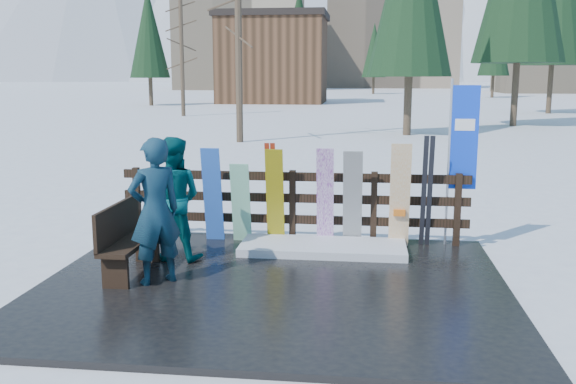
# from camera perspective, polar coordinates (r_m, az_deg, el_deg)

# --- Properties ---
(ground) EXTENTS (700.00, 700.00, 0.00)m
(ground) POSITION_cam_1_polar(r_m,az_deg,el_deg) (8.40, -1.34, -8.62)
(ground) COLOR white
(ground) RESTS_ON ground
(deck) EXTENTS (6.00, 5.00, 0.08)m
(deck) POSITION_cam_1_polar(r_m,az_deg,el_deg) (8.39, -1.34, -8.37)
(deck) COLOR black
(deck) RESTS_ON ground
(fence) EXTENTS (5.60, 0.10, 1.15)m
(fence) POSITION_cam_1_polar(r_m,az_deg,el_deg) (10.32, 0.41, -0.77)
(fence) COLOR black
(fence) RESTS_ON deck
(snow_patch) EXTENTS (2.51, 1.00, 0.12)m
(snow_patch) POSITION_cam_1_polar(r_m,az_deg,el_deg) (9.83, 3.13, -4.94)
(snow_patch) COLOR white
(snow_patch) RESTS_ON deck
(bench) EXTENTS (0.40, 1.50, 0.97)m
(bench) POSITION_cam_1_polar(r_m,az_deg,el_deg) (8.89, -14.19, -3.88)
(bench) COLOR black
(bench) RESTS_ON deck
(snowboard_0) EXTENTS (0.30, 0.31, 1.53)m
(snowboard_0) POSITION_cam_1_polar(r_m,az_deg,el_deg) (10.31, -6.71, -0.25)
(snowboard_0) COLOR blue
(snowboard_0) RESTS_ON deck
(snowboard_1) EXTENTS (0.30, 0.28, 1.29)m
(snowboard_1) POSITION_cam_1_polar(r_m,az_deg,el_deg) (10.23, -4.21, -0.97)
(snowboard_1) COLOR white
(snowboard_1) RESTS_ON deck
(snowboard_2) EXTENTS (0.28, 0.30, 1.53)m
(snowboard_2) POSITION_cam_1_polar(r_m,az_deg,el_deg) (10.12, -1.17, -0.39)
(snowboard_2) COLOR #FFE007
(snowboard_2) RESTS_ON deck
(snowboard_3) EXTENTS (0.26, 0.32, 1.55)m
(snowboard_3) POSITION_cam_1_polar(r_m,az_deg,el_deg) (10.03, 3.32, -0.42)
(snowboard_3) COLOR white
(snowboard_3) RESTS_ON deck
(snowboard_4) EXTENTS (0.30, 0.38, 1.52)m
(snowboard_4) POSITION_cam_1_polar(r_m,az_deg,el_deg) (10.02, 5.76, -0.57)
(snowboard_4) COLOR black
(snowboard_4) RESTS_ON deck
(snowboard_5) EXTENTS (0.31, 0.24, 1.63)m
(snowboard_5) POSITION_cam_1_polar(r_m,az_deg,el_deg) (10.02, 9.92, -0.34)
(snowboard_5) COLOR white
(snowboard_5) RESTS_ON deck
(ski_pair_a) EXTENTS (0.16, 0.29, 1.62)m
(ski_pair_a) POSITION_cam_1_polar(r_m,az_deg,el_deg) (10.19, -1.51, -0.06)
(ski_pair_a) COLOR #9F2913
(ski_pair_a) RESTS_ON deck
(ski_pair_b) EXTENTS (0.17, 0.31, 1.76)m
(ski_pair_b) POSITION_cam_1_polar(r_m,az_deg,el_deg) (10.11, 12.24, 0.03)
(ski_pair_b) COLOR black
(ski_pair_b) RESTS_ON deck
(rental_flag) EXTENTS (0.45, 0.04, 2.60)m
(rental_flag) POSITION_cam_1_polar(r_m,az_deg,el_deg) (10.26, 15.08, 4.16)
(rental_flag) COLOR silver
(rental_flag) RESTS_ON deck
(person_front) EXTENTS (0.82, 0.79, 1.89)m
(person_front) POSITION_cam_1_polar(r_m,az_deg,el_deg) (8.34, -11.75, -1.68)
(person_front) COLOR #174655
(person_front) RESTS_ON deck
(person_back) EXTENTS (0.91, 0.72, 1.79)m
(person_back) POSITION_cam_1_polar(r_m,az_deg,el_deg) (9.39, -10.23, -0.58)
(person_back) COLOR #064E54
(person_back) RESTS_ON deck
(resort_buildings) EXTENTS (73.00, 87.60, 22.60)m
(resort_buildings) POSITION_cam_1_polar(r_m,az_deg,el_deg) (123.47, 7.10, 13.62)
(resort_buildings) COLOR tan
(resort_buildings) RESTS_ON ground
(trees) EXTENTS (41.90, 68.83, 13.56)m
(trees) POSITION_cam_1_polar(r_m,az_deg,el_deg) (53.59, 11.76, 13.58)
(trees) COLOR #382B1E
(trees) RESTS_ON ground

